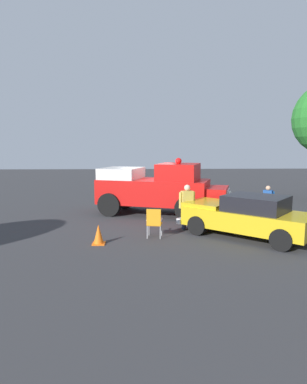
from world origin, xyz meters
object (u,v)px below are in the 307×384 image
lawn_chair_near_truck (268,201)px  spectator_seated (267,199)px  vintage_fire_truck (158,188)px  spectator_standing (187,204)px  lawn_chair_by_car (154,221)px  traffic_cone (99,235)px  classic_hot_rod (246,215)px

lawn_chair_near_truck → spectator_seated: spectator_seated is taller
vintage_fire_truck → spectator_standing: 2.89m
spectator_seated → lawn_chair_by_car: bearing=126.3°
lawn_chair_by_car → traffic_cone: bearing=109.5°
lawn_chair_near_truck → lawn_chair_by_car: 6.80m
lawn_chair_by_car → spectator_seated: size_ratio=0.79×
lawn_chair_by_car → spectator_standing: 1.83m
lawn_chair_near_truck → spectator_seated: (-0.10, 0.08, 0.11)m
lawn_chair_near_truck → traffic_cone: bearing=122.8°
classic_hot_rod → lawn_chair_by_car: 3.15m
vintage_fire_truck → lawn_chair_by_car: size_ratio=6.21×
classic_hot_rod → vintage_fire_truck: bearing=35.4°
lawn_chair_near_truck → traffic_cone: 8.64m
spectator_standing → traffic_cone: 3.67m
lawn_chair_by_car → spectator_standing: (1.25, -1.28, 0.37)m
vintage_fire_truck → lawn_chair_near_truck: size_ratio=6.21×
lawn_chair_near_truck → spectator_seated: bearing=140.0°
spectator_seated → traffic_cone: size_ratio=2.03×
spectator_standing → lawn_chair_by_car: bearing=134.2°
spectator_seated → spectator_standing: spectator_standing is taller
lawn_chair_near_truck → lawn_chair_by_car: same height
classic_hot_rod → spectator_standing: 2.22m
classic_hot_rod → spectator_seated: size_ratio=3.49×
spectator_seated → spectator_standing: size_ratio=0.77×
spectator_standing → traffic_cone: bearing=121.4°
lawn_chair_by_car → spectator_seated: spectator_seated is taller
spectator_standing → classic_hot_rod: bearing=-122.7°
vintage_fire_truck → lawn_chair_near_truck: (0.08, -5.11, -0.61)m
classic_hot_rod → lawn_chair_near_truck: classic_hot_rod is taller
lawn_chair_by_car → spectator_seated: bearing=-53.7°
spectator_standing → spectator_seated: bearing=-56.6°
lawn_chair_by_car → traffic_cone: (-0.63, 1.79, -0.28)m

